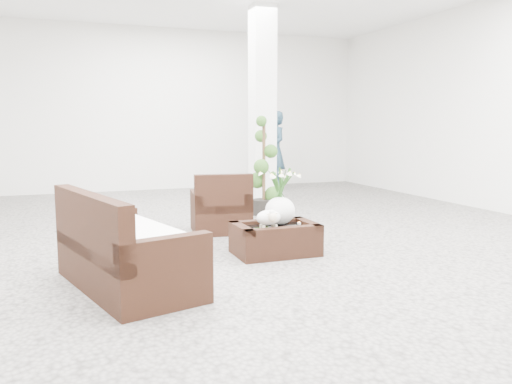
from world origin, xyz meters
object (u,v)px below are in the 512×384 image
object	(u,v)px
topiary	(264,167)
armchair	(221,202)
coffee_table	(275,240)
loveseat	(128,239)

from	to	relation	value
topiary	armchair	bearing A→B (deg)	-135.39
coffee_table	armchair	world-z (taller)	armchair
loveseat	topiary	size ratio (longest dim) A/B	1.06
armchair	loveseat	xyz separation A→B (m)	(-1.45, -2.03, 0.03)
loveseat	armchair	bearing A→B (deg)	-51.25
coffee_table	armchair	bearing A→B (deg)	98.65
coffee_table	armchair	xyz separation A→B (m)	(-0.21, 1.40, 0.24)
armchair	loveseat	world-z (taller)	loveseat
loveseat	topiary	bearing A→B (deg)	-54.78
armchair	topiary	xyz separation A→B (m)	(1.01, 1.00, 0.37)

